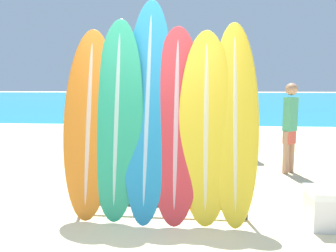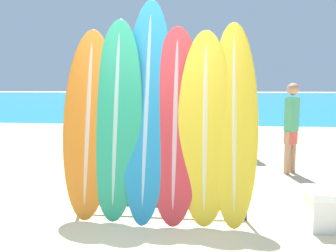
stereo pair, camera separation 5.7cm
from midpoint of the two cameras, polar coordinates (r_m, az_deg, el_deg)
name	(u,v)px [view 1 (the left image)]	position (r m, az deg, el deg)	size (l,w,h in m)	color
ground_plane	(131,232)	(3.49, -6.94, -17.81)	(160.00, 160.00, 0.00)	beige
ocean_water	(194,98)	(41.01, 4.57, 4.95)	(120.00, 60.00, 0.01)	teal
surfboard_rack	(161,174)	(3.67, -1.66, -8.37)	(1.92, 0.04, 0.91)	#28282D
surfboard_slot_0	(89,123)	(3.75, -13.96, 0.59)	(0.60, 0.53, 2.11)	orange
surfboard_slot_1	(117,118)	(3.66, -9.26, 1.45)	(0.57, 0.56, 2.23)	#289E70
surfboard_slot_2	(148,106)	(3.65, -4.00, 3.53)	(0.55, 0.81, 2.49)	teal
surfboard_slot_3	(176,121)	(3.57, 0.99, 0.80)	(0.59, 0.68, 2.15)	red
surfboard_slot_4	(206,125)	(3.54, 6.17, 0.18)	(0.59, 0.58, 2.09)	yellow
surfboard_slot_5	(235,121)	(3.57, 11.12, 0.87)	(0.51, 0.66, 2.18)	yellow
person_near_water	(290,124)	(5.80, 20.21, 0.25)	(0.26, 0.25, 1.51)	#A87A5B
person_mid_beach	(247,116)	(6.86, 13.34, 1.68)	(0.26, 0.21, 1.55)	tan
person_far_left	(204,108)	(7.94, 6.07, 3.13)	(0.29, 0.28, 1.71)	beige
cooler_box	(331,208)	(3.87, 26.08, -12.67)	(0.47, 0.40, 0.41)	silver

